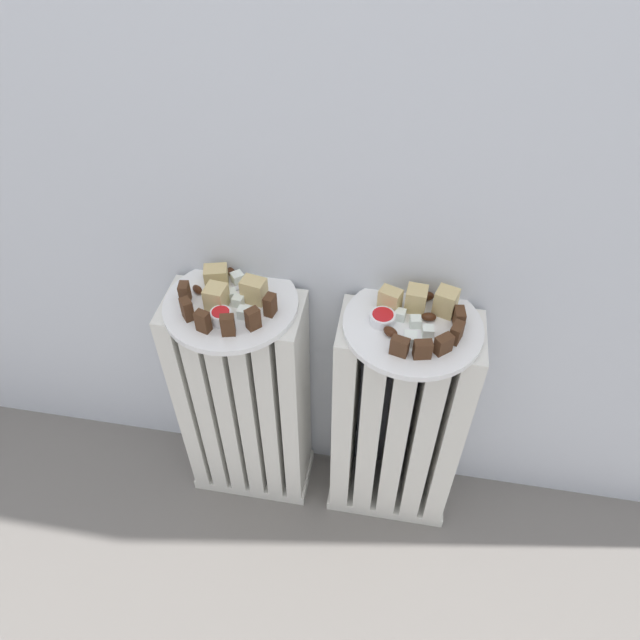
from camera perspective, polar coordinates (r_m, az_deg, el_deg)
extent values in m
plane|color=slate|center=(1.46, -2.06, -25.25)|extent=(6.00, 6.00, 0.00)
cube|color=silver|center=(1.59, -6.44, -14.52)|extent=(0.29, 0.15, 0.03)
cube|color=silver|center=(1.37, -12.38, -6.96)|extent=(0.04, 0.15, 0.58)
cube|color=silver|center=(1.36, -10.45, -7.28)|extent=(0.04, 0.15, 0.58)
cube|color=silver|center=(1.34, -8.48, -7.60)|extent=(0.04, 0.15, 0.58)
cube|color=silver|center=(1.33, -6.47, -7.91)|extent=(0.04, 0.15, 0.58)
cube|color=silver|center=(1.32, -4.43, -8.22)|extent=(0.04, 0.15, 0.58)
cube|color=silver|center=(1.32, -2.36, -8.52)|extent=(0.04, 0.15, 0.58)
cube|color=silver|center=(1.56, 6.63, -16.39)|extent=(0.29, 0.15, 0.03)
cube|color=silver|center=(1.30, 2.59, -9.19)|extent=(0.04, 0.15, 0.58)
cube|color=silver|center=(1.30, 5.15, -9.51)|extent=(0.04, 0.15, 0.58)
cube|color=silver|center=(1.30, 7.72, -9.82)|extent=(0.04, 0.15, 0.58)
cube|color=silver|center=(1.31, 10.29, -10.10)|extent=(0.04, 0.15, 0.58)
cube|color=silver|center=(1.31, 12.85, -10.36)|extent=(0.04, 0.15, 0.58)
cylinder|color=white|center=(1.12, -8.86, 1.57)|extent=(0.26, 0.26, 0.01)
cylinder|color=white|center=(1.08, 9.20, -0.57)|extent=(0.26, 0.26, 0.01)
cube|color=#472B19|center=(1.12, -13.33, 2.64)|extent=(0.02, 0.03, 0.04)
cube|color=#472B19|center=(1.09, -13.11, 1.05)|extent=(0.03, 0.03, 0.04)
cube|color=#472B19|center=(1.06, -11.58, -0.15)|extent=(0.03, 0.02, 0.04)
cube|color=#472B19|center=(1.04, -9.18, -0.51)|extent=(0.03, 0.02, 0.04)
cube|color=#472B19|center=(1.05, -6.69, 0.12)|extent=(0.03, 0.03, 0.04)
cube|color=#472B19|center=(1.07, -5.00, 1.51)|extent=(0.02, 0.03, 0.04)
cube|color=tan|center=(1.10, -6.60, 2.96)|extent=(0.05, 0.04, 0.05)
cube|color=tan|center=(1.10, -10.30, 2.25)|extent=(0.04, 0.04, 0.05)
cube|color=tan|center=(1.15, -10.31, 4.33)|extent=(0.05, 0.05, 0.04)
cube|color=white|center=(1.15, -8.22, 4.16)|extent=(0.03, 0.03, 0.02)
cube|color=white|center=(1.10, -8.14, 1.90)|extent=(0.02, 0.02, 0.02)
cube|color=white|center=(1.08, -7.61, 0.74)|extent=(0.02, 0.02, 0.02)
cube|color=white|center=(1.12, -8.83, 2.50)|extent=(0.03, 0.03, 0.02)
ellipsoid|color=#3D1E0F|center=(1.14, -12.12, 3.00)|extent=(0.03, 0.03, 0.02)
ellipsoid|color=#3D1E0F|center=(1.17, -8.97, 4.81)|extent=(0.02, 0.03, 0.02)
cylinder|color=white|center=(1.07, -9.80, 0.33)|extent=(0.04, 0.04, 0.02)
cylinder|color=red|center=(1.07, -9.84, 0.57)|extent=(0.03, 0.03, 0.01)
cube|color=#472B19|center=(1.01, 7.93, -2.62)|extent=(0.03, 0.03, 0.04)
cube|color=#472B19|center=(1.01, 10.19, -2.90)|extent=(0.03, 0.02, 0.04)
cube|color=#472B19|center=(1.02, 12.20, -2.38)|extent=(0.04, 0.03, 0.04)
cube|color=#472B19|center=(1.05, 13.44, -1.23)|extent=(0.03, 0.04, 0.04)
cube|color=#472B19|center=(1.08, 13.67, 0.23)|extent=(0.02, 0.03, 0.04)
cube|color=tan|center=(1.09, 12.43, 1.79)|extent=(0.05, 0.05, 0.05)
cube|color=tan|center=(1.09, 9.56, 2.09)|extent=(0.04, 0.04, 0.05)
cube|color=tan|center=(1.08, 6.98, 1.98)|extent=(0.05, 0.04, 0.05)
cube|color=white|center=(1.06, 9.49, -0.16)|extent=(0.02, 0.02, 0.02)
cube|color=white|center=(1.07, 7.99, 0.51)|extent=(0.02, 0.02, 0.02)
cube|color=white|center=(1.05, 10.70, -1.13)|extent=(0.02, 0.02, 0.02)
cube|color=white|center=(1.03, 8.96, -1.89)|extent=(0.02, 0.02, 0.02)
ellipsoid|color=#3D1E0F|center=(1.12, 10.68, 2.35)|extent=(0.03, 0.02, 0.02)
ellipsoid|color=#3D1E0F|center=(1.04, 7.03, -1.18)|extent=(0.03, 0.03, 0.02)
ellipsoid|color=#3D1E0F|center=(1.08, 10.79, 0.31)|extent=(0.03, 0.02, 0.02)
cylinder|color=white|center=(1.06, 6.25, 0.17)|extent=(0.05, 0.05, 0.02)
cylinder|color=red|center=(1.06, 6.27, 0.38)|extent=(0.04, 0.04, 0.01)
cube|color=silver|center=(1.11, -7.80, 1.73)|extent=(0.03, 0.05, 0.00)
cube|color=silver|center=(1.15, -8.25, 3.34)|extent=(0.03, 0.03, 0.00)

